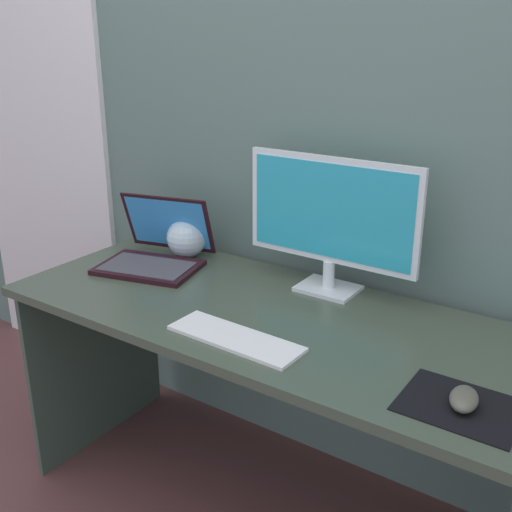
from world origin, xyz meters
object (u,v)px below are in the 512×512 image
Objects in this scene: laptop at (155,252)px; mouse at (464,399)px; monitor at (331,218)px; fishbowl at (187,238)px; keyboard_external at (235,338)px.

laptop reaches higher than mouse.
monitor is at bearing 13.03° from laptop.
monitor is 0.63m from laptop.
fishbowl is (-0.56, -0.01, -0.17)m from monitor.
laptop is 1.04× the size of keyboard_external.
keyboard_external is at bearing 171.82° from mouse.
monitor reaches higher than keyboard_external.
monitor is at bearing 85.51° from keyboard_external.
mouse is at bearing -36.31° from monitor.
laptop reaches higher than keyboard_external.
fishbowl reaches higher than keyboard_external.
fishbowl reaches higher than mouse.
fishbowl is at bearing 76.28° from laptop.
monitor is at bearing 0.84° from fishbowl.
laptop is 2.75× the size of fishbowl.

